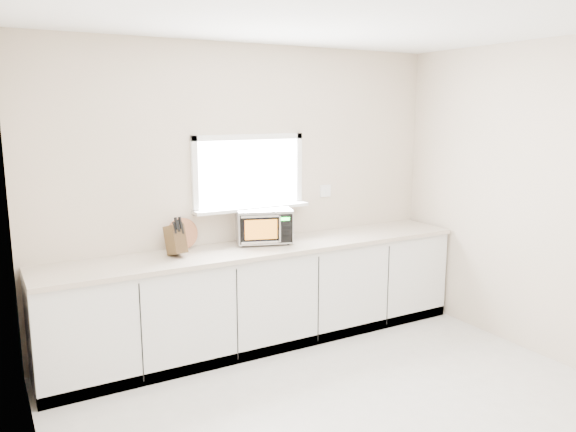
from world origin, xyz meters
TOP-DOWN VIEW (x-y plane):
  - ground at (0.00, 0.00)m, footprint 4.00×4.00m
  - back_wall at (0.00, 2.00)m, footprint 4.00×0.17m
  - cabinets at (0.00, 1.70)m, footprint 3.92×0.60m
  - countertop at (0.00, 1.69)m, footprint 3.92×0.64m
  - microwave at (0.06, 1.82)m, footprint 0.58×0.51m
  - knife_block at (-0.80, 1.74)m, footprint 0.15×0.25m
  - cutting_board at (-0.67, 1.94)m, footprint 0.27×0.07m
  - coffee_grinder at (0.16, 1.88)m, footprint 0.16×0.16m

SIDE VIEW (x-z plane):
  - ground at x=0.00m, z-range 0.00..0.00m
  - cabinets at x=0.00m, z-range 0.00..0.88m
  - countertop at x=0.00m, z-range 0.88..0.92m
  - coffee_grinder at x=0.16m, z-range 0.92..1.14m
  - cutting_board at x=-0.67m, z-range 0.92..1.19m
  - knife_block at x=-0.80m, z-range 0.90..1.23m
  - microwave at x=0.06m, z-range 0.93..1.24m
  - back_wall at x=0.00m, z-range 0.01..2.71m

